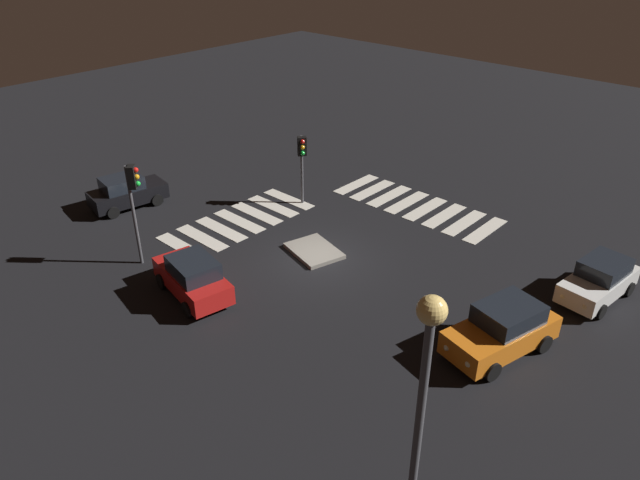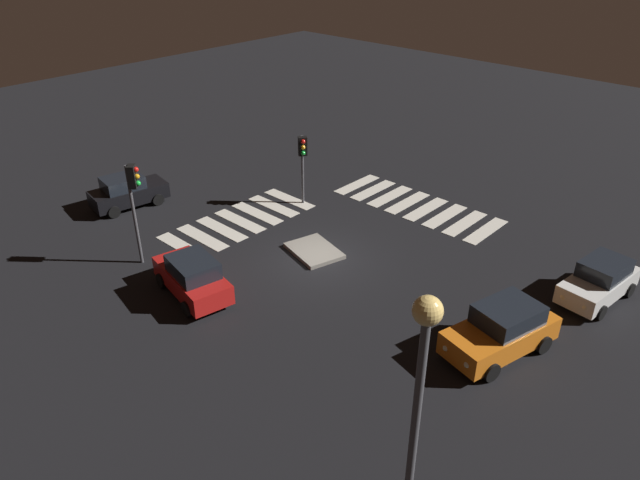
{
  "view_description": "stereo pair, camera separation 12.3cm",
  "coord_description": "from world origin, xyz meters",
  "px_view_note": "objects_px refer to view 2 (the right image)",
  "views": [
    {
      "loc": [
        -15.06,
        16.39,
        13.48
      ],
      "look_at": [
        0.0,
        0.0,
        1.0
      ],
      "focal_mm": 33.12,
      "sensor_mm": 36.0,
      "label": 1
    },
    {
      "loc": [
        -15.15,
        16.31,
        13.48
      ],
      "look_at": [
        0.0,
        0.0,
        1.0
      ],
      "focal_mm": 33.12,
      "sensor_mm": 36.0,
      "label": 2
    }
  ],
  "objects_px": {
    "car_orange": "(502,330)",
    "traffic_light_east": "(303,154)",
    "car_white": "(600,281)",
    "car_black": "(128,192)",
    "traffic_island": "(314,251)",
    "car_red": "(192,277)",
    "street_lamp": "(418,403)",
    "traffic_light_north": "(133,191)"
  },
  "relations": [
    {
      "from": "car_orange",
      "to": "traffic_light_east",
      "type": "xyz_separation_m",
      "value": [
        13.23,
        -3.8,
        1.91
      ]
    },
    {
      "from": "car_white",
      "to": "car_black",
      "type": "height_order",
      "value": "car_black"
    },
    {
      "from": "traffic_island",
      "to": "car_white",
      "type": "height_order",
      "value": "car_white"
    },
    {
      "from": "car_black",
      "to": "traffic_light_east",
      "type": "xyz_separation_m",
      "value": [
        -6.48,
        -6.32,
        1.98
      ]
    },
    {
      "from": "car_red",
      "to": "street_lamp",
      "type": "bearing_deg",
      "value": 175.21
    },
    {
      "from": "car_white",
      "to": "car_orange",
      "type": "distance_m",
      "value": 5.72
    },
    {
      "from": "car_red",
      "to": "street_lamp",
      "type": "height_order",
      "value": "street_lamp"
    },
    {
      "from": "car_red",
      "to": "car_orange",
      "type": "xyz_separation_m",
      "value": [
        -10.62,
        -5.14,
        0.06
      ]
    },
    {
      "from": "car_white",
      "to": "traffic_light_north",
      "type": "height_order",
      "value": "traffic_light_north"
    },
    {
      "from": "traffic_light_east",
      "to": "traffic_light_north",
      "type": "bearing_deg",
      "value": -58.01
    },
    {
      "from": "car_black",
      "to": "car_orange",
      "type": "distance_m",
      "value": 19.88
    },
    {
      "from": "car_white",
      "to": "street_lamp",
      "type": "relative_size",
      "value": 0.51
    },
    {
      "from": "traffic_island",
      "to": "car_white",
      "type": "relative_size",
      "value": 0.73
    },
    {
      "from": "traffic_light_east",
      "to": "street_lamp",
      "type": "xyz_separation_m",
      "value": [
        -15.34,
        12.48,
        2.43
      ]
    },
    {
      "from": "traffic_light_north",
      "to": "car_red",
      "type": "bearing_deg",
      "value": -45.08
    },
    {
      "from": "car_black",
      "to": "traffic_light_east",
      "type": "relative_size",
      "value": 1.08
    },
    {
      "from": "car_black",
      "to": "traffic_island",
      "type": "bearing_deg",
      "value": -64.7
    },
    {
      "from": "traffic_island",
      "to": "traffic_light_east",
      "type": "height_order",
      "value": "traffic_light_east"
    },
    {
      "from": "traffic_light_east",
      "to": "car_black",
      "type": "bearing_deg",
      "value": -97.41
    },
    {
      "from": "traffic_island",
      "to": "car_black",
      "type": "xyz_separation_m",
      "value": [
        10.34,
        3.06,
        0.73
      ]
    },
    {
      "from": "car_white",
      "to": "car_red",
      "type": "distance_m",
      "value": 16.0
    },
    {
      "from": "street_lamp",
      "to": "car_white",
      "type": "bearing_deg",
      "value": -86.6
    },
    {
      "from": "car_black",
      "to": "traffic_light_east",
      "type": "bearing_deg",
      "value": -36.91
    },
    {
      "from": "car_black",
      "to": "street_lamp",
      "type": "bearing_deg",
      "value": -96.95
    },
    {
      "from": "car_orange",
      "to": "traffic_light_east",
      "type": "relative_size",
      "value": 1.21
    },
    {
      "from": "car_red",
      "to": "traffic_light_east",
      "type": "height_order",
      "value": "traffic_light_east"
    },
    {
      "from": "traffic_light_east",
      "to": "traffic_island",
      "type": "bearing_deg",
      "value": -1.88
    },
    {
      "from": "traffic_light_north",
      "to": "street_lamp",
      "type": "height_order",
      "value": "street_lamp"
    },
    {
      "from": "traffic_island",
      "to": "street_lamp",
      "type": "distance_m",
      "value": 15.6
    },
    {
      "from": "car_red",
      "to": "car_black",
      "type": "bearing_deg",
      "value": -5.34
    },
    {
      "from": "car_orange",
      "to": "traffic_island",
      "type": "bearing_deg",
      "value": -79.06
    },
    {
      "from": "car_white",
      "to": "traffic_light_east",
      "type": "relative_size",
      "value": 1.06
    },
    {
      "from": "car_white",
      "to": "car_black",
      "type": "relative_size",
      "value": 0.97
    },
    {
      "from": "traffic_light_north",
      "to": "street_lamp",
      "type": "xyz_separation_m",
      "value": [
        -16.33,
        3.58,
        1.8
      ]
    },
    {
      "from": "traffic_island",
      "to": "traffic_light_north",
      "type": "distance_m",
      "value": 8.15
    },
    {
      "from": "car_red",
      "to": "traffic_island",
      "type": "bearing_deg",
      "value": -91.62
    },
    {
      "from": "car_orange",
      "to": "traffic_light_east",
      "type": "height_order",
      "value": "traffic_light_east"
    },
    {
      "from": "car_red",
      "to": "car_orange",
      "type": "bearing_deg",
      "value": -143.44
    },
    {
      "from": "car_orange",
      "to": "street_lamp",
      "type": "bearing_deg",
      "value": 27.88
    },
    {
      "from": "car_white",
      "to": "traffic_light_north",
      "type": "relative_size",
      "value": 0.86
    },
    {
      "from": "car_orange",
      "to": "traffic_light_north",
      "type": "relative_size",
      "value": 0.98
    },
    {
      "from": "car_red",
      "to": "traffic_light_east",
      "type": "bearing_deg",
      "value": -62.97
    }
  ]
}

